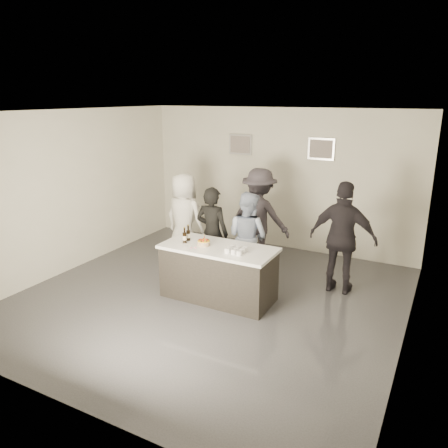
% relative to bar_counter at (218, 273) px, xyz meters
% --- Properties ---
extents(floor, '(6.00, 6.00, 0.00)m').
position_rel_bar_counter_xyz_m(floor, '(-0.12, -0.07, -0.45)').
color(floor, '#3D3D42').
rests_on(floor, ground).
extents(ceiling, '(6.00, 6.00, 0.00)m').
position_rel_bar_counter_xyz_m(ceiling, '(-0.12, -0.07, 2.55)').
color(ceiling, white).
extents(wall_back, '(6.00, 0.04, 3.00)m').
position_rel_bar_counter_xyz_m(wall_back, '(-0.12, 2.93, 1.05)').
color(wall_back, beige).
rests_on(wall_back, ground).
extents(wall_front, '(6.00, 0.04, 3.00)m').
position_rel_bar_counter_xyz_m(wall_front, '(-0.12, -3.07, 1.05)').
color(wall_front, beige).
rests_on(wall_front, ground).
extents(wall_left, '(0.04, 6.00, 3.00)m').
position_rel_bar_counter_xyz_m(wall_left, '(-3.12, -0.07, 1.05)').
color(wall_left, beige).
rests_on(wall_left, ground).
extents(wall_right, '(0.04, 6.00, 3.00)m').
position_rel_bar_counter_xyz_m(wall_right, '(2.88, -0.07, 1.05)').
color(wall_right, beige).
rests_on(wall_right, ground).
extents(picture_left, '(0.54, 0.04, 0.44)m').
position_rel_bar_counter_xyz_m(picture_left, '(-1.02, 2.90, 1.75)').
color(picture_left, '#B2B2B7').
rests_on(picture_left, wall_back).
extents(picture_right, '(0.54, 0.04, 0.44)m').
position_rel_bar_counter_xyz_m(picture_right, '(0.78, 2.90, 1.75)').
color(picture_right, '#B2B2B7').
rests_on(picture_right, wall_back).
extents(bar_counter, '(1.86, 0.86, 0.90)m').
position_rel_bar_counter_xyz_m(bar_counter, '(0.00, 0.00, 0.00)').
color(bar_counter, white).
rests_on(bar_counter, ground).
extents(cake, '(0.20, 0.20, 0.07)m').
position_rel_bar_counter_xyz_m(cake, '(-0.24, -0.05, 0.49)').
color(cake, yellow).
rests_on(cake, bar_counter).
extents(beer_bottle_a, '(0.07, 0.07, 0.26)m').
position_rel_bar_counter_xyz_m(beer_bottle_a, '(-0.60, 0.05, 0.58)').
color(beer_bottle_a, black).
rests_on(beer_bottle_a, bar_counter).
extents(beer_bottle_b, '(0.07, 0.07, 0.26)m').
position_rel_bar_counter_xyz_m(beer_bottle_b, '(-0.58, -0.09, 0.58)').
color(beer_bottle_b, black).
rests_on(beer_bottle_b, bar_counter).
extents(tumbler_cluster, '(0.30, 0.30, 0.08)m').
position_rel_bar_counter_xyz_m(tumbler_cluster, '(0.37, -0.09, 0.49)').
color(tumbler_cluster, orange).
rests_on(tumbler_cluster, bar_counter).
extents(candles, '(0.24, 0.08, 0.01)m').
position_rel_bar_counter_xyz_m(candles, '(-0.36, -0.25, 0.45)').
color(candles, pink).
rests_on(candles, bar_counter).
extents(person_main_black, '(0.63, 0.43, 1.70)m').
position_rel_bar_counter_xyz_m(person_main_black, '(-0.52, 0.72, 0.40)').
color(person_main_black, black).
rests_on(person_main_black, ground).
extents(person_main_blue, '(0.92, 0.80, 1.63)m').
position_rel_bar_counter_xyz_m(person_main_blue, '(0.09, 0.93, 0.37)').
color(person_main_blue, '#92A0BF').
rests_on(person_main_blue, ground).
extents(person_guest_left, '(0.94, 0.67, 1.79)m').
position_rel_bar_counter_xyz_m(person_guest_left, '(-1.41, 1.16, 0.45)').
color(person_guest_left, white).
rests_on(person_guest_left, ground).
extents(person_guest_right, '(1.13, 0.49, 1.91)m').
position_rel_bar_counter_xyz_m(person_guest_right, '(1.70, 1.20, 0.51)').
color(person_guest_right, black).
rests_on(person_guest_right, ground).
extents(person_guest_back, '(1.24, 0.72, 1.91)m').
position_rel_bar_counter_xyz_m(person_guest_back, '(-0.06, 1.78, 0.50)').
color(person_guest_back, '#322E37').
rests_on(person_guest_back, ground).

